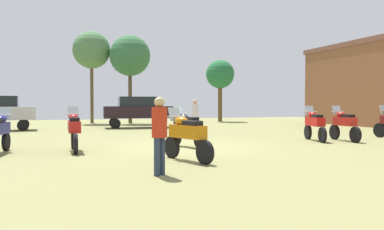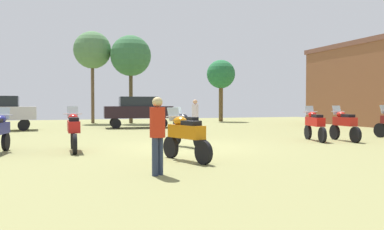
{
  "view_description": "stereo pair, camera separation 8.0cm",
  "coord_description": "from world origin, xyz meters",
  "views": [
    {
      "loc": [
        -4.35,
        -13.57,
        1.6
      ],
      "look_at": [
        1.55,
        3.72,
        1.06
      ],
      "focal_mm": 36.97,
      "sensor_mm": 36.0,
      "label": 1
    },
    {
      "loc": [
        -4.27,
        -13.59,
        1.6
      ],
      "look_at": [
        1.55,
        3.72,
        1.06
      ],
      "focal_mm": 36.97,
      "sensor_mm": 36.0,
      "label": 2
    }
  ],
  "objects": [
    {
      "name": "ground_plane",
      "position": [
        0.0,
        0.0,
        0.01
      ],
      "size": [
        44.0,
        52.0,
        0.02
      ],
      "color": "olive"
    },
    {
      "name": "tree_2",
      "position": [
        -1.77,
        18.56,
        5.76
      ],
      "size": [
        2.93,
        2.93,
        7.25
      ],
      "color": "brown",
      "rests_on": "ground"
    },
    {
      "name": "motorcycle_5",
      "position": [
        0.07,
        -0.04,
        0.73
      ],
      "size": [
        0.83,
        2.07,
        1.45
      ],
      "rotation": [
        0.0,
        0.0,
        0.3
      ],
      "color": "black",
      "rests_on": "ground"
    },
    {
      "name": "motorcycle_1",
      "position": [
        6.99,
        -0.03,
        0.74
      ],
      "size": [
        0.62,
        2.1,
        1.48
      ],
      "rotation": [
        0.0,
        0.0,
        -0.11
      ],
      "color": "black",
      "rests_on": "ground"
    },
    {
      "name": "car_3",
      "position": [
        0.55,
        11.66,
        1.19
      ],
      "size": [
        4.42,
        2.12,
        2.0
      ],
      "rotation": [
        0.0,
        0.0,
        1.5
      ],
      "color": "black",
      "rests_on": "ground"
    },
    {
      "name": "person_1",
      "position": [
        -2.24,
        -5.19,
        1.02
      ],
      "size": [
        0.48,
        0.48,
        1.72
      ],
      "rotation": [
        0.0,
        0.0,
        0.66
      ],
      "color": "#273149",
      "rests_on": "ground"
    },
    {
      "name": "motorcycle_8",
      "position": [
        -3.84,
        -0.08,
        0.75
      ],
      "size": [
        0.62,
        2.29,
        1.48
      ],
      "rotation": [
        0.0,
        0.0,
        0.01
      ],
      "color": "black",
      "rests_on": "ground"
    },
    {
      "name": "person_2",
      "position": [
        2.32,
        5.51,
        1.06
      ],
      "size": [
        0.37,
        0.37,
        1.77
      ],
      "rotation": [
        0.0,
        0.0,
        1.67
      ],
      "color": "#1F3449",
      "rests_on": "ground"
    },
    {
      "name": "motorcycle_7",
      "position": [
        -1.01,
        -3.33,
        0.74
      ],
      "size": [
        0.85,
        2.09,
        1.46
      ],
      "rotation": [
        0.0,
        0.0,
        0.31
      ],
      "color": "black",
      "rests_on": "ground"
    },
    {
      "name": "tree_4",
      "position": [
        1.08,
        17.48,
        5.3
      ],
      "size": [
        3.19,
        3.19,
        6.91
      ],
      "color": "#4C3F26",
      "rests_on": "ground"
    },
    {
      "name": "motorcycle_2",
      "position": [
        5.86,
        0.43,
        0.74
      ],
      "size": [
        0.78,
        2.17,
        1.47
      ],
      "rotation": [
        0.0,
        0.0,
        -0.25
      ],
      "color": "black",
      "rests_on": "ground"
    },
    {
      "name": "tree_3",
      "position": [
        9.07,
        18.21,
        4.07
      ],
      "size": [
        2.47,
        2.47,
        5.35
      ],
      "color": "brown",
      "rests_on": "ground"
    }
  ]
}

